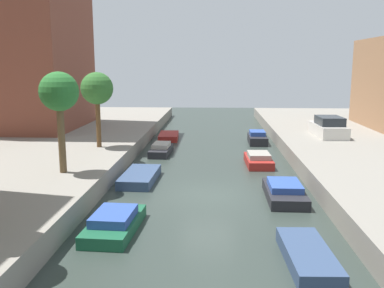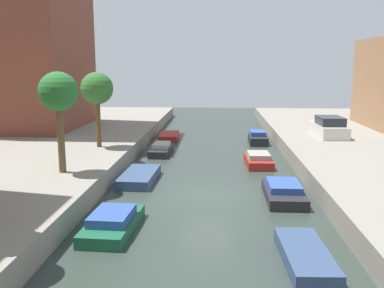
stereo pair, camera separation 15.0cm
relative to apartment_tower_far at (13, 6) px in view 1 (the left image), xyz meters
name	(u,v)px [view 1 (the left image)]	position (x,y,z in m)	size (l,w,h in m)	color
ground_plane	(208,195)	(16.00, -14.96, -10.79)	(84.00, 84.00, 0.00)	#2D3833
apartment_tower_far	(13,6)	(0.00, 0.00, 0.00)	(10.00, 10.38, 19.59)	brown
street_tree_2	(59,94)	(8.92, -14.87, -5.99)	(1.87, 1.87, 4.86)	brown
street_tree_3	(97,89)	(8.92, -8.37, -6.14)	(2.01, 2.01, 4.73)	brown
parked_car	(328,128)	(24.61, -3.26, -9.18)	(1.98, 4.43, 1.46)	beige
moored_boat_left_2	(114,223)	(12.55, -19.69, -10.47)	(1.82, 3.75, 0.79)	#195638
moored_boat_left_3	(140,177)	(12.29, -12.74, -10.55)	(1.81, 3.95, 0.49)	#33476B
moored_boat_left_4	(161,150)	(12.55, -5.73, -10.46)	(1.42, 3.40, 0.78)	#232328
moored_boat_left_5	(169,136)	(12.41, 0.32, -10.55)	(1.72, 3.48, 0.49)	maroon
moored_boat_right_2	(308,256)	(19.25, -21.95, -10.55)	(1.50, 3.64, 0.48)	#33476B
moored_boat_right_3	(284,192)	(19.57, -15.33, -10.46)	(1.71, 3.82, 0.78)	#232328
moored_boat_right_4	(258,160)	(19.02, -8.65, -10.45)	(1.62, 3.37, 0.80)	maroon
moored_boat_right_5	(257,138)	(19.67, -1.10, -10.38)	(1.41, 3.13, 0.97)	#232328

